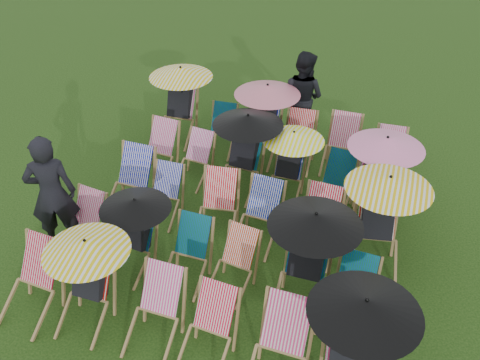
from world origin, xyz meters
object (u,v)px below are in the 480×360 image
(deckchair_0, at_px, (30,284))
(person_left, at_px, (52,194))
(deckchair_5, at_px, (354,350))
(deckchair_29, at_px, (388,158))
(person_rear, at_px, (302,97))

(deckchair_0, bearing_deg, person_left, 112.64)
(deckchair_5, xyz_separation_m, person_left, (-4.56, 1.13, 0.19))
(deckchair_29, distance_m, person_rear, 2.06)
(deckchair_0, height_order, person_rear, person_rear)
(deckchair_0, bearing_deg, deckchair_29, 52.71)
(deckchair_0, xyz_separation_m, person_rear, (2.27, 5.51, 0.43))
(deckchair_29, bearing_deg, deckchair_0, -133.85)
(deckchair_0, relative_size, deckchair_5, 0.68)
(deckchair_5, relative_size, person_left, 0.76)
(deckchair_29, bearing_deg, deckchair_5, -91.66)
(person_left, bearing_deg, deckchair_0, 78.12)
(person_left, relative_size, person_rear, 1.04)
(person_rear, bearing_deg, person_left, 75.49)
(deckchair_0, xyz_separation_m, person_left, (-0.42, 1.25, 0.47))
(deckchair_29, xyz_separation_m, person_left, (-4.50, -3.38, 0.51))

